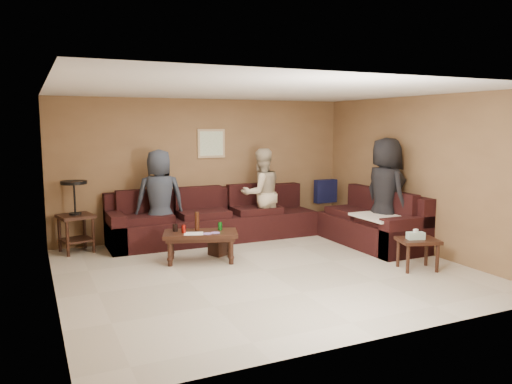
# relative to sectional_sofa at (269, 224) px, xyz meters

# --- Properties ---
(room) EXTENTS (5.60, 5.50, 2.50)m
(room) POSITION_rel_sectional_sofa_xyz_m (-0.81, -1.52, 1.34)
(room) COLOR beige
(room) RESTS_ON ground
(sectional_sofa) EXTENTS (4.65, 2.90, 0.97)m
(sectional_sofa) POSITION_rel_sectional_sofa_xyz_m (0.00, 0.00, 0.00)
(sectional_sofa) COLOR black
(sectional_sofa) RESTS_ON ground
(coffee_table) EXTENTS (1.20, 0.86, 0.74)m
(coffee_table) POSITION_rel_sectional_sofa_xyz_m (-1.49, -0.69, 0.06)
(coffee_table) COLOR #321910
(coffee_table) RESTS_ON ground
(end_table_left) EXTENTS (0.61, 0.61, 1.16)m
(end_table_left) POSITION_rel_sectional_sofa_xyz_m (-3.13, 0.68, 0.28)
(end_table_left) COLOR #321910
(end_table_left) RESTS_ON ground
(side_table_right) EXTENTS (0.64, 0.58, 0.59)m
(side_table_right) POSITION_rel_sectional_sofa_xyz_m (1.16, -2.37, 0.06)
(side_table_right) COLOR #321910
(side_table_right) RESTS_ON ground
(waste_bin) EXTENTS (0.33, 0.33, 0.29)m
(waste_bin) POSITION_rel_sectional_sofa_xyz_m (-1.11, -0.44, -0.18)
(waste_bin) COLOR #321910
(waste_bin) RESTS_ON ground
(wall_art) EXTENTS (0.52, 0.04, 0.52)m
(wall_art) POSITION_rel_sectional_sofa_xyz_m (-0.71, 0.96, 1.37)
(wall_art) COLOR tan
(wall_art) RESTS_ON ground
(person_left) EXTENTS (0.84, 0.58, 1.65)m
(person_left) POSITION_rel_sectional_sofa_xyz_m (-1.82, 0.44, 0.50)
(person_left) COLOR #282E38
(person_left) RESTS_ON ground
(person_middle) EXTENTS (0.83, 0.66, 1.62)m
(person_middle) POSITION_rel_sectional_sofa_xyz_m (0.02, 0.38, 0.48)
(person_middle) COLOR #BFAD8E
(person_middle) RESTS_ON ground
(person_right) EXTENTS (0.58, 0.90, 1.84)m
(person_right) POSITION_rel_sectional_sofa_xyz_m (1.55, -1.17, 0.59)
(person_right) COLOR black
(person_right) RESTS_ON ground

